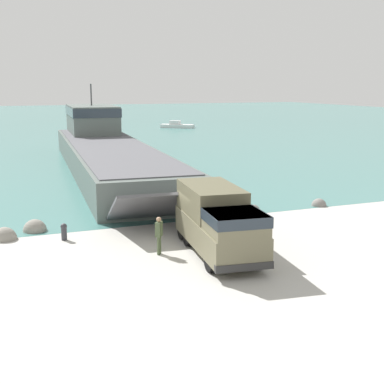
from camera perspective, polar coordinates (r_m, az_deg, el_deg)
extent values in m
plane|color=#B7B5AD|center=(27.33, 1.09, -5.29)|extent=(240.00, 240.00, 0.00)
cube|color=#477F7A|center=(119.01, -16.86, 7.18)|extent=(240.00, 180.00, 0.01)
cube|color=#56605B|center=(49.58, -8.77, 3.56)|extent=(10.04, 37.95, 2.36)
cube|color=#56565B|center=(49.43, -8.82, 4.96)|extent=(9.36, 36.41, 0.08)
cube|color=#56605B|center=(62.15, -10.62, 7.62)|extent=(5.75, 10.87, 3.13)
cube|color=#28333D|center=(62.09, -10.65, 8.49)|extent=(5.90, 10.98, 0.94)
cylinder|color=#3F3F42|center=(62.03, -10.71, 10.17)|extent=(0.16, 0.16, 2.40)
cube|color=#56565B|center=(29.47, -2.87, -1.43)|extent=(6.28, 4.55, 2.23)
cube|color=#6B664C|center=(25.12, 2.84, -4.38)|extent=(3.30, 7.41, 1.24)
cube|color=#6B664C|center=(22.67, 4.67, -3.31)|extent=(2.59, 2.70, 0.93)
cube|color=#28333D|center=(22.61, 4.68, -2.74)|extent=(2.67, 2.73, 0.46)
cube|color=brown|center=(25.92, 2.06, -0.84)|extent=(2.89, 4.78, 1.42)
cube|color=#2D2D2D|center=(22.10, 5.60, -7.94)|extent=(2.52, 0.54, 0.32)
cylinder|color=black|center=(23.56, 6.82, -6.56)|extent=(0.55, 1.28, 1.25)
cylinder|color=black|center=(22.92, 2.10, -7.00)|extent=(0.55, 1.28, 1.25)
cylinder|color=black|center=(27.06, 3.80, -4.12)|extent=(0.55, 1.28, 1.25)
cylinder|color=black|center=(26.51, -0.35, -4.42)|extent=(0.55, 1.28, 1.25)
cylinder|color=black|center=(28.07, 3.08, -3.54)|extent=(0.55, 1.28, 1.25)
cylinder|color=black|center=(27.53, -0.92, -3.82)|extent=(0.55, 1.28, 1.25)
cylinder|color=#475638|center=(25.32, -3.46, -5.64)|extent=(0.14, 0.14, 0.88)
cylinder|color=#475638|center=(25.15, -3.59, -5.76)|extent=(0.14, 0.14, 0.88)
cube|color=#475638|center=(25.02, -3.55, -3.98)|extent=(0.46, 0.50, 0.70)
sphere|color=tan|center=(24.90, -3.56, -2.94)|extent=(0.24, 0.24, 0.24)
cube|color=white|center=(98.48, -1.57, 7.05)|extent=(6.04, 5.20, 0.62)
cube|color=silver|center=(98.57, -1.83, 7.43)|extent=(2.28, 2.18, 0.68)
cylinder|color=#333338|center=(28.24, -13.48, -4.39)|extent=(0.29, 0.29, 0.64)
sphere|color=#333338|center=(28.13, -13.52, -3.60)|extent=(0.33, 0.33, 0.33)
sphere|color=gray|center=(36.16, 13.37, -1.44)|extent=(0.98, 0.98, 0.98)
sphere|color=gray|center=(30.48, -16.41, -4.00)|extent=(1.28, 1.28, 1.28)
sphere|color=#66605B|center=(33.87, 6.55, -2.07)|extent=(0.86, 0.86, 0.86)
sphere|color=gray|center=(29.31, -19.37, -4.80)|extent=(1.29, 1.29, 1.29)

